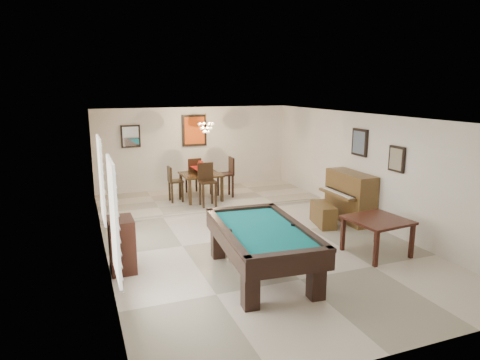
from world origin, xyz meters
TOP-DOWN VIEW (x-y plane):
  - ground_plane at (0.00, 0.00)m, footprint 6.00×9.00m
  - wall_back at (0.00, 4.50)m, footprint 6.00×0.04m
  - wall_front at (0.00, -4.50)m, footprint 6.00×0.04m
  - wall_left at (-3.00, 0.00)m, footprint 0.04×9.00m
  - wall_right at (3.00, 0.00)m, footprint 0.04×9.00m
  - ceiling at (0.00, 0.00)m, footprint 6.00×9.00m
  - dining_step at (0.00, 3.25)m, footprint 6.00×2.50m
  - window_left_front at (-2.97, -2.20)m, footprint 0.06×1.00m
  - window_left_rear at (-2.97, 0.60)m, footprint 0.06×1.00m
  - pool_table at (-0.55, -1.86)m, footprint 1.58×2.66m
  - square_table at (1.93, -1.77)m, footprint 1.14×1.14m
  - upright_piano at (2.58, 0.22)m, footprint 0.80×1.44m
  - piano_bench at (1.93, 0.15)m, footprint 0.55×0.98m
  - apothecary_chest at (-2.77, -0.77)m, footprint 0.43×0.64m
  - dining_table at (-0.23, 3.02)m, footprint 1.07×1.07m
  - flower_vase at (-0.23, 3.02)m, footprint 0.15×0.15m
  - dining_chair_south at (-0.25, 2.30)m, footprint 0.42×0.42m
  - dining_chair_north at (-0.25, 3.79)m, footprint 0.43×0.43m
  - dining_chair_west at (-0.93, 3.05)m, footprint 0.37×0.37m
  - dining_chair_east at (0.50, 3.07)m, footprint 0.43×0.43m
  - chandelier at (0.00, 3.20)m, footprint 0.44×0.44m
  - back_painting at (0.00, 4.46)m, footprint 0.75×0.06m
  - back_mirror at (-1.90, 4.46)m, footprint 0.55×0.06m
  - right_picture_upper at (2.96, 0.30)m, footprint 0.06×0.55m
  - right_picture_lower at (2.96, -1.00)m, footprint 0.06×0.45m

SIDE VIEW (x-z plane):
  - ground_plane at x=0.00m, z-range -0.02..0.00m
  - dining_step at x=0.00m, z-range 0.00..0.12m
  - piano_bench at x=1.93m, z-range 0.00..0.51m
  - square_table at x=1.93m, z-range 0.00..0.72m
  - pool_table at x=-0.55m, z-range 0.00..0.85m
  - apothecary_chest at x=-2.77m, z-range 0.00..0.96m
  - dining_table at x=-0.23m, z-range 0.12..0.98m
  - upright_piano at x=2.58m, z-range 0.00..1.20m
  - dining_chair_west at x=-0.93m, z-range 0.12..1.10m
  - dining_chair_north at x=-0.25m, z-range 0.12..1.18m
  - dining_chair_south at x=-0.25m, z-range 0.12..1.25m
  - dining_chair_east at x=0.50m, z-range 0.12..1.25m
  - flower_vase at x=-0.23m, z-range 0.98..1.23m
  - wall_back at x=0.00m, z-range 0.00..2.60m
  - wall_front at x=0.00m, z-range 0.00..2.60m
  - wall_left at x=-3.00m, z-range 0.00..2.60m
  - wall_right at x=3.00m, z-range 0.00..2.60m
  - window_left_front at x=-2.97m, z-range 0.55..2.25m
  - window_left_rear at x=-2.97m, z-range 0.55..2.25m
  - right_picture_lower at x=2.96m, z-range 1.42..1.98m
  - back_mirror at x=-1.90m, z-range 1.48..2.12m
  - back_painting at x=0.00m, z-range 1.42..2.38m
  - right_picture_upper at x=2.96m, z-range 1.57..2.23m
  - chandelier at x=0.00m, z-range 1.90..2.50m
  - ceiling at x=0.00m, z-range 2.58..2.62m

